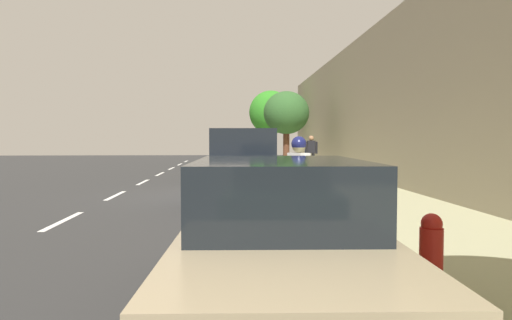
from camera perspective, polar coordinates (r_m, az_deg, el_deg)
ground at (r=13.41m, az=-6.15°, el=-4.67°), size 69.71×69.71×0.00m
sidewalk at (r=13.81m, az=11.22°, el=-4.14°), size 3.74×43.57×0.17m
curb_edge at (r=13.46m, az=3.12°, el=-4.27°), size 0.16×43.57×0.17m
lane_stripe_centre at (r=14.15m, az=-17.67°, el=-4.38°), size 0.14×44.20×0.01m
lane_stripe_bike_edge at (r=13.39m, az=-3.17°, el=-4.65°), size 0.12×43.57×0.01m
building_facade at (r=14.45m, az=19.57°, el=7.55°), size 0.50×43.57×5.96m
parked_sedan_tan_second at (r=4.30m, az=2.98°, el=-10.25°), size 1.96×4.46×1.52m
parked_suv_dark_blue_mid at (r=12.42m, az=-1.45°, el=-0.49°), size 2.18×4.80×1.99m
parked_suv_silver_far at (r=18.43m, az=-2.18°, el=0.54°), size 2.22×4.82×1.99m
parked_sedan_black_farthest at (r=25.83m, az=-2.32°, el=0.55°), size 1.93×4.45×1.52m
bicycle_at_curb at (r=8.45m, az=3.73°, el=-6.33°), size 1.68×0.70×0.79m
cyclist_with_backpack at (r=7.96m, az=5.70°, el=-1.85°), size 0.52×0.55×1.77m
street_tree_mid_block at (r=22.97m, az=3.94°, el=6.02°), size 2.35×2.35×4.03m
street_tree_far_end at (r=31.97m, az=1.92°, el=6.08°), size 3.11×3.11×5.05m
pedestrian_on_phone at (r=21.46m, az=7.13°, el=1.16°), size 0.62×0.25×1.73m
fire_hydrant at (r=4.63m, az=21.67°, el=-11.50°), size 0.22×0.22×0.84m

